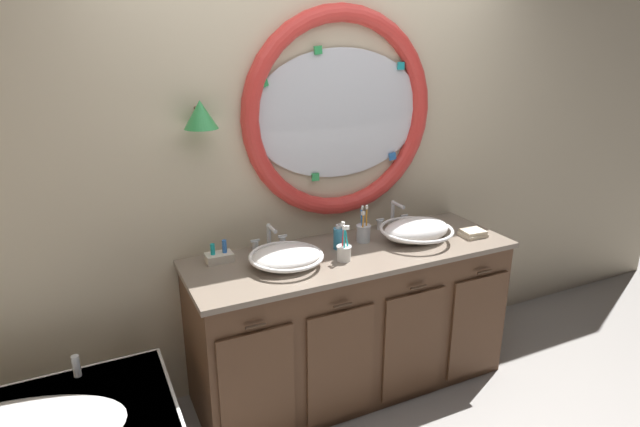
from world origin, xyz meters
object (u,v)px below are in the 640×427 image
object	(u,v)px
soap_dispenser	(339,238)
folded_hand_towel	(473,233)
sink_basin_right	(416,230)
toothbrush_holder_left	(344,251)
sink_basin_left	(286,256)
toothbrush_holder_right	(363,232)
toiletry_basket	(219,256)

from	to	relation	value
soap_dispenser	folded_hand_towel	size ratio (longest dim) A/B	1.07
sink_basin_right	toothbrush_holder_left	xyz separation A→B (m)	(-0.52, -0.07, -0.02)
sink_basin_left	folded_hand_towel	size ratio (longest dim) A/B	2.79
sink_basin_left	toothbrush_holder_right	xyz separation A→B (m)	(0.54, 0.13, 0.01)
sink_basin_right	folded_hand_towel	xyz separation A→B (m)	(0.35, -0.09, -0.05)
sink_basin_right	toiletry_basket	xyz separation A→B (m)	(-1.13, 0.21, -0.04)
sink_basin_left	toiletry_basket	distance (m)	0.37
toothbrush_holder_left	toothbrush_holder_right	distance (m)	0.30
toothbrush_holder_right	folded_hand_towel	size ratio (longest dim) A/B	1.57
toothbrush_holder_right	toothbrush_holder_left	bearing A→B (deg)	-139.94
toothbrush_holder_right	folded_hand_towel	distance (m)	0.67
toothbrush_holder_left	toiletry_basket	xyz separation A→B (m)	(-0.61, 0.28, -0.02)
folded_hand_towel	sink_basin_left	bearing A→B (deg)	175.73
folded_hand_towel	toiletry_basket	distance (m)	1.51
sink_basin_left	soap_dispenser	world-z (taller)	soap_dispenser
sink_basin_left	sink_basin_right	xyz separation A→B (m)	(0.82, 0.00, 0.01)
sink_basin_right	soap_dispenser	xyz separation A→B (m)	(-0.46, 0.09, -0.00)
toothbrush_holder_left	toothbrush_holder_right	bearing A→B (deg)	40.06
sink_basin_right	toothbrush_holder_left	size ratio (longest dim) A/B	1.98
soap_dispenser	toothbrush_holder_left	bearing A→B (deg)	-108.63
sink_basin_left	toothbrush_holder_left	size ratio (longest dim) A/B	1.80
toothbrush_holder_left	folded_hand_towel	world-z (taller)	toothbrush_holder_left
toothbrush_holder_left	toiletry_basket	bearing A→B (deg)	155.31
toothbrush_holder_left	sink_basin_right	bearing A→B (deg)	7.75
soap_dispenser	toiletry_basket	size ratio (longest dim) A/B	1.06
sink_basin_right	soap_dispenser	distance (m)	0.47
sink_basin_right	toothbrush_holder_right	distance (m)	0.31
toothbrush_holder_left	toothbrush_holder_right	xyz separation A→B (m)	(0.23, 0.20, 0.01)
sink_basin_right	toothbrush_holder_right	size ratio (longest dim) A/B	1.95
sink_basin_right	toothbrush_holder_right	bearing A→B (deg)	156.31
folded_hand_towel	toiletry_basket	xyz separation A→B (m)	(-1.48, 0.30, 0.01)
sink_basin_right	folded_hand_towel	bearing A→B (deg)	-14.00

